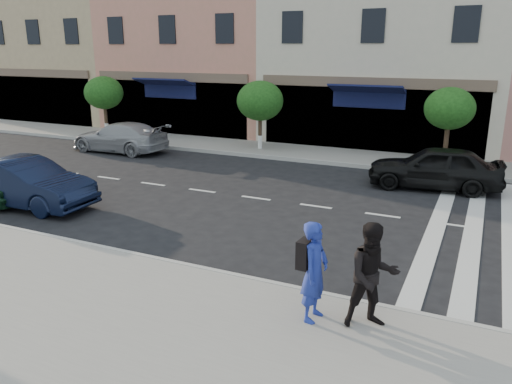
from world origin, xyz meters
name	(u,v)px	position (x,y,z in m)	size (l,w,h in m)	color
ground	(261,254)	(0.00, 0.00, 0.00)	(120.00, 120.00, 0.00)	black
sidewalk_near	(167,331)	(0.00, -3.75, 0.07)	(60.00, 4.50, 0.15)	gray
sidewalk_far	(369,159)	(0.00, 11.00, 0.07)	(60.00, 3.00, 0.15)	gray
building_west_far	(70,26)	(-22.00, 17.00, 6.00)	(12.00, 9.00, 12.00)	tan
building_west_mid	(211,5)	(-11.00, 17.00, 7.00)	(10.00, 9.00, 14.00)	tan
building_centre	(393,29)	(-0.50, 17.00, 5.50)	(11.00, 9.00, 11.00)	beige
street_tree_wa	(104,93)	(-14.00, 10.80, 2.33)	(2.00, 2.00, 3.05)	#473323
street_tree_wb	(260,101)	(-5.00, 10.80, 2.31)	(2.10, 2.10, 3.06)	#473323
street_tree_c	(450,109)	(3.00, 10.80, 2.36)	(1.90, 1.90, 3.04)	#473323
photographer	(315,271)	(2.11, -2.45, 1.02)	(0.64, 0.42, 1.74)	navy
walker	(373,276)	(3.04, -2.26, 1.05)	(0.87, 0.68, 1.80)	black
car_near_mid	(25,183)	(-7.89, 0.30, 0.72)	(1.53, 4.40, 1.45)	black
car_far_left	(120,137)	(-10.80, 8.04, 0.68)	(1.89, 4.66, 1.35)	#9A9BA0
car_far_mid	(435,167)	(2.96, 7.60, 0.74)	(1.74, 4.33, 1.48)	black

